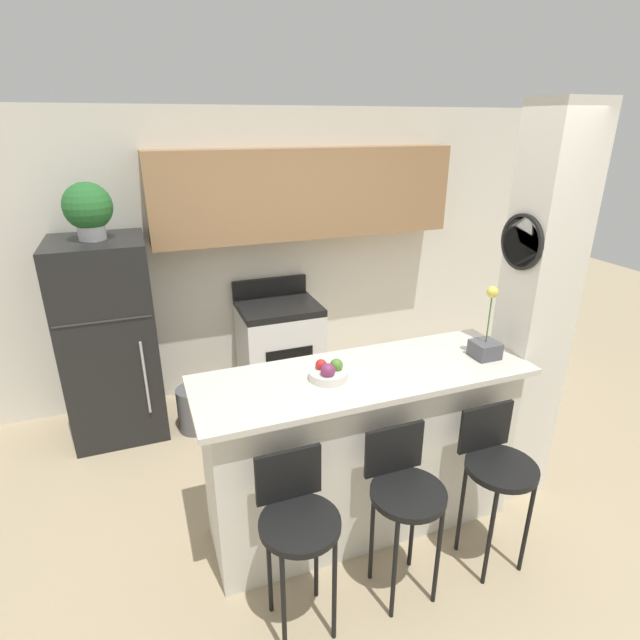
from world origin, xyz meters
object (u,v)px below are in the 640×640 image
(bar_stool_right, at_px, (496,466))
(trash_bin, at_px, (195,409))
(stove_range, at_px, (280,350))
(orchid_vase, at_px, (486,342))
(fruit_bowl, at_px, (329,372))
(bar_stool_left, at_px, (297,521))
(bar_stool_mid, at_px, (404,491))
(refrigerator, at_px, (110,340))
(potted_plant_on_fridge, at_px, (88,209))

(bar_stool_right, xyz_separation_m, trash_bin, (-1.43, 1.95, -0.46))
(stove_range, height_order, trash_bin, stove_range)
(bar_stool_right, xyz_separation_m, orchid_vase, (0.19, 0.44, 0.54))
(fruit_bowl, bearing_deg, bar_stool_right, -32.59)
(bar_stool_left, relative_size, trash_bin, 2.53)
(bar_stool_left, distance_m, bar_stool_mid, 0.58)
(refrigerator, relative_size, potted_plant_on_fridge, 3.89)
(refrigerator, xyz_separation_m, potted_plant_on_fridge, (-0.00, 0.00, 1.03))
(bar_stool_mid, height_order, orchid_vase, orchid_vase)
(refrigerator, bearing_deg, stove_range, 2.46)
(stove_range, bearing_deg, bar_stool_left, -104.13)
(potted_plant_on_fridge, xyz_separation_m, fruit_bowl, (1.20, -1.69, -0.71))
(orchid_vase, distance_m, trash_bin, 2.43)
(trash_bin, bearing_deg, stove_range, 20.40)
(stove_range, xyz_separation_m, fruit_bowl, (-0.21, -1.75, 0.66))
(refrigerator, height_order, trash_bin, refrigerator)
(bar_stool_mid, xyz_separation_m, orchid_vase, (0.77, 0.44, 0.54))
(fruit_bowl, xyz_separation_m, trash_bin, (-0.63, 1.44, -0.94))
(stove_range, distance_m, bar_stool_right, 2.35)
(bar_stool_mid, height_order, potted_plant_on_fridge, potted_plant_on_fridge)
(bar_stool_mid, relative_size, fruit_bowl, 4.36)
(refrigerator, relative_size, stove_range, 1.51)
(stove_range, height_order, bar_stool_mid, stove_range)
(stove_range, bearing_deg, fruit_bowl, -96.81)
(bar_stool_right, bearing_deg, fruit_bowl, 147.41)
(refrigerator, height_order, bar_stool_mid, refrigerator)
(refrigerator, height_order, bar_stool_right, refrigerator)
(bar_stool_right, relative_size, trash_bin, 2.53)
(bar_stool_left, bearing_deg, orchid_vase, 18.00)
(bar_stool_left, bearing_deg, stove_range, 75.87)
(bar_stool_mid, bearing_deg, bar_stool_right, 0.00)
(stove_range, distance_m, bar_stool_left, 2.34)
(stove_range, bearing_deg, refrigerator, -177.54)
(orchid_vase, height_order, trash_bin, orchid_vase)
(refrigerator, bearing_deg, orchid_vase, -38.75)
(bar_stool_left, xyz_separation_m, orchid_vase, (1.35, 0.44, 0.54))
(bar_stool_right, bearing_deg, bar_stool_left, 180.00)
(refrigerator, xyz_separation_m, bar_stool_mid, (1.42, -2.20, -0.16))
(stove_range, xyz_separation_m, bar_stool_mid, (0.01, -2.26, 0.18))
(refrigerator, bearing_deg, bar_stool_right, -47.71)
(stove_range, height_order, bar_stool_left, stove_range)
(refrigerator, relative_size, bar_stool_right, 1.68)
(potted_plant_on_fridge, height_order, orchid_vase, potted_plant_on_fridge)
(stove_range, bearing_deg, trash_bin, -159.60)
(potted_plant_on_fridge, relative_size, orchid_vase, 0.92)
(bar_stool_mid, distance_m, bar_stool_right, 0.58)
(stove_range, distance_m, trash_bin, 0.94)
(bar_stool_mid, xyz_separation_m, fruit_bowl, (-0.22, 0.51, 0.48))
(refrigerator, bearing_deg, potted_plant_on_fridge, 116.10)
(refrigerator, distance_m, potted_plant_on_fridge, 1.03)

